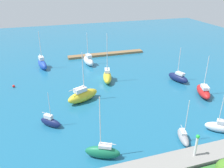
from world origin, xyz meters
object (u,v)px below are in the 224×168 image
Objects in this scene: sailboat_white_center_basin at (219,127)px; sailboat_yellow_off_beacon at (83,95)px; sailboat_navy_mid_basin at (50,122)px; sailboat_blue_outer_mooring at (42,64)px; pier_dock at (106,54)px; sailboat_gray_inner_mooring at (183,137)px; sailboat_navy_far_south at (178,77)px; sailboat_red_west_end at (203,91)px; sailboat_white_east_end at (88,60)px; sailboat_green_near_pier at (103,152)px; harbor_beacon at (196,144)px; mooring_buoy_red at (14,86)px; sailboat_yellow_along_channel at (107,77)px.

sailboat_white_center_basin is 28.06m from sailboat_yellow_off_beacon.
sailboat_navy_mid_basin is 0.63× the size of sailboat_blue_outer_mooring.
sailboat_white_center_basin is (-6.97, 48.75, 0.64)m from pier_dock.
sailboat_navy_far_south is at bearing 166.22° from sailboat_gray_inner_mooring.
sailboat_white_center_basin is 1.12× the size of sailboat_gray_inner_mooring.
sailboat_red_west_end is (-6.09, -12.50, 0.17)m from sailboat_white_center_basin.
pier_dock is at bearing -45.78° from sailboat_white_center_basin.
sailboat_yellow_off_beacon is 1.11× the size of sailboat_white_east_end.
sailboat_green_near_pier is 34.33m from sailboat_navy_far_south.
sailboat_white_east_end reaches higher than sailboat_red_west_end.
sailboat_yellow_off_beacon is 23.48m from sailboat_white_east_end.
harbor_beacon is 5.65× the size of mooring_buoy_red.
sailboat_white_center_basin is at bearing 173.17° from sailboat_red_west_end.
sailboat_white_east_end is at bearing -73.71° from sailboat_green_near_pier.
sailboat_white_east_end is (-13.93, 1.15, -0.03)m from sailboat_blue_outer_mooring.
sailboat_navy_mid_basin reaches higher than pier_dock.
sailboat_navy_far_south is (-17.91, 5.53, -0.28)m from sailboat_yellow_along_channel.
sailboat_white_east_end is at bearing 43.68° from pier_dock.
sailboat_blue_outer_mooring is at bearing -67.11° from harbor_beacon.
sailboat_red_west_end is at bearing 169.22° from sailboat_navy_far_south.
harbor_beacon is 0.53× the size of sailboat_navy_mid_basin.
sailboat_yellow_off_beacon is at bearing 157.54° from sailboat_white_east_end.
pier_dock is at bearing 103.25° from sailboat_navy_mid_basin.
sailboat_navy_mid_basin reaches higher than mooring_buoy_red.
sailboat_gray_inner_mooring is 42.34m from mooring_buoy_red.
sailboat_blue_outer_mooring reaches higher than pier_dock.
sailboat_navy_far_south reaches higher than sailboat_navy_mid_basin.
sailboat_navy_mid_basin is 0.70× the size of sailboat_white_east_end.
sailboat_white_east_end reaches higher than sailboat_gray_inner_mooring.
sailboat_red_west_end is 0.86× the size of sailboat_yellow_off_beacon.
mooring_buoy_red is at bearing -38.84° from sailboat_green_near_pier.
mooring_buoy_red is at bearing 154.35° from sailboat_navy_mid_basin.
sailboat_yellow_off_beacon is at bearing 96.89° from sailboat_red_west_end.
sailboat_gray_inner_mooring is (0.59, 49.08, 0.40)m from pier_dock.
sailboat_blue_outer_mooring is (20.04, -47.45, -2.00)m from harbor_beacon.
sailboat_navy_far_south is (-33.70, -10.73, 0.19)m from sailboat_navy_mid_basin.
sailboat_green_near_pier reaches higher than sailboat_navy_mid_basin.
sailboat_gray_inner_mooring is 25.13m from sailboat_navy_far_south.
sailboat_yellow_along_channel is 14.23m from sailboat_white_east_end.
sailboat_red_west_end is at bearing -36.32° from sailboat_yellow_off_beacon.
harbor_beacon is 0.37× the size of sailboat_white_east_end.
sailboat_navy_far_south is (-4.95, -21.46, 0.14)m from sailboat_white_center_basin.
sailboat_red_west_end is 35.52m from sailboat_white_east_end.
sailboat_white_center_basin is at bearing -153.96° from sailboat_green_near_pier.
harbor_beacon is 30.16m from sailboat_navy_far_south.
sailboat_yellow_along_channel is 1.46× the size of sailboat_white_center_basin.
sailboat_green_near_pier is 0.95× the size of sailboat_yellow_off_beacon.
sailboat_yellow_along_channel reaches higher than sailboat_green_near_pier.
sailboat_gray_inner_mooring is 14.13m from sailboat_green_near_pier.
sailboat_white_center_basin is at bearing 149.00° from sailboat_navy_far_south.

